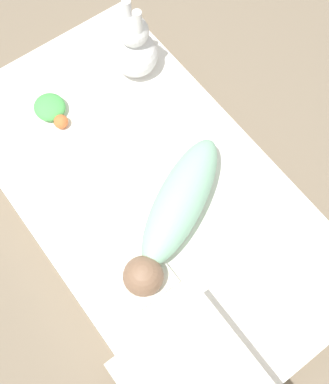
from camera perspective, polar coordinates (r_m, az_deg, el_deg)
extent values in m
plane|color=#7A6B56|center=(1.95, -1.57, -1.29)|extent=(12.00, 12.00, 0.00)
cube|color=white|center=(1.89, -1.62, -0.44)|extent=(1.49, 0.81, 0.14)
cube|color=white|center=(1.70, -3.01, -9.33)|extent=(0.17, 0.21, 0.02)
ellipsoid|color=#99D6B2|center=(1.72, 1.77, -0.85)|extent=(0.36, 0.50, 0.15)
sphere|color=#89664C|center=(1.64, -2.28, -8.95)|extent=(0.13, 0.13, 0.13)
sphere|color=white|center=(2.02, -3.16, 14.46)|extent=(0.17, 0.17, 0.17)
sphere|color=white|center=(1.93, -3.35, 16.73)|extent=(0.11, 0.11, 0.11)
cylinder|color=white|center=(1.89, -4.04, 18.78)|extent=(0.03, 0.03, 0.08)
cylinder|color=white|center=(1.86, -2.91, 17.72)|extent=(0.03, 0.03, 0.08)
ellipsoid|color=#51B756|center=(1.99, -12.14, 8.85)|extent=(0.12, 0.11, 0.06)
sphere|color=orange|center=(1.95, -10.99, 7.38)|extent=(0.05, 0.05, 0.05)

